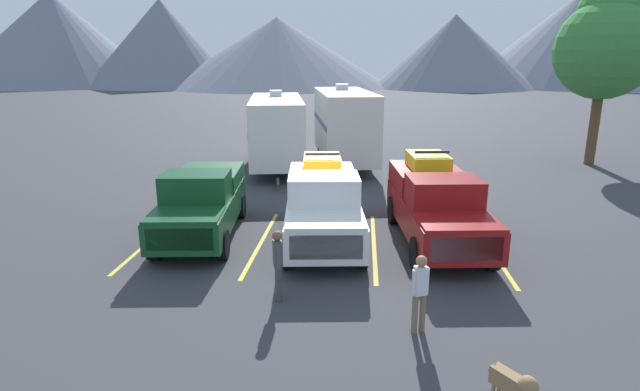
{
  "coord_description": "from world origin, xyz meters",
  "views": [
    {
      "loc": [
        1.25,
        -14.42,
        5.36
      ],
      "look_at": [
        0.0,
        0.6,
        1.2
      ],
      "focal_mm": 28.45,
      "sensor_mm": 36.0,
      "label": 1
    }
  ],
  "objects_px": {
    "pickup_truck_c": "(436,202)",
    "camper_trailer_a": "(277,128)",
    "pickup_truck_a": "(202,202)",
    "camper_trailer_b": "(344,124)",
    "dog": "(517,384)",
    "person_a": "(278,261)",
    "pickup_truck_b": "(323,203)",
    "person_b": "(420,289)"
  },
  "relations": [
    {
      "from": "pickup_truck_c",
      "to": "camper_trailer_a",
      "type": "distance_m",
      "value": 11.72
    },
    {
      "from": "pickup_truck_a",
      "to": "camper_trailer_b",
      "type": "bearing_deg",
      "value": 69.85
    },
    {
      "from": "dog",
      "to": "pickup_truck_a",
      "type": "bearing_deg",
      "value": 134.19
    },
    {
      "from": "camper_trailer_b",
      "to": "person_a",
      "type": "bearing_deg",
      "value": -93.53
    },
    {
      "from": "pickup_truck_b",
      "to": "pickup_truck_c",
      "type": "xyz_separation_m",
      "value": [
        3.33,
        0.2,
        0.03
      ]
    },
    {
      "from": "pickup_truck_a",
      "to": "dog",
      "type": "distance_m",
      "value": 10.49
    },
    {
      "from": "pickup_truck_c",
      "to": "camper_trailer_b",
      "type": "relative_size",
      "value": 0.7
    },
    {
      "from": "pickup_truck_a",
      "to": "pickup_truck_c",
      "type": "xyz_separation_m",
      "value": [
        7.05,
        0.1,
        0.12
      ]
    },
    {
      "from": "pickup_truck_b",
      "to": "camper_trailer_a",
      "type": "distance_m",
      "value": 10.49
    },
    {
      "from": "pickup_truck_b",
      "to": "camper_trailer_b",
      "type": "distance_m",
      "value": 10.88
    },
    {
      "from": "pickup_truck_a",
      "to": "camper_trailer_a",
      "type": "height_order",
      "value": "camper_trailer_a"
    },
    {
      "from": "pickup_truck_c",
      "to": "dog",
      "type": "height_order",
      "value": "pickup_truck_c"
    },
    {
      "from": "pickup_truck_a",
      "to": "camper_trailer_a",
      "type": "distance_m",
      "value": 9.96
    },
    {
      "from": "pickup_truck_a",
      "to": "pickup_truck_c",
      "type": "distance_m",
      "value": 7.05
    },
    {
      "from": "camper_trailer_b",
      "to": "pickup_truck_b",
      "type": "bearing_deg",
      "value": -91.16
    },
    {
      "from": "camper_trailer_b",
      "to": "dog",
      "type": "height_order",
      "value": "camper_trailer_b"
    },
    {
      "from": "camper_trailer_b",
      "to": "dog",
      "type": "xyz_separation_m",
      "value": [
        3.36,
        -18.25,
        -1.63
      ]
    },
    {
      "from": "pickup_truck_b",
      "to": "person_a",
      "type": "bearing_deg",
      "value": -99.84
    },
    {
      "from": "camper_trailer_a",
      "to": "camper_trailer_b",
      "type": "height_order",
      "value": "camper_trailer_b"
    },
    {
      "from": "pickup_truck_a",
      "to": "camper_trailer_b",
      "type": "relative_size",
      "value": 0.66
    },
    {
      "from": "pickup_truck_c",
      "to": "person_b",
      "type": "xyz_separation_m",
      "value": [
        -1.01,
        -5.37,
        -0.24
      ]
    },
    {
      "from": "camper_trailer_a",
      "to": "pickup_truck_a",
      "type": "bearing_deg",
      "value": -93.86
    },
    {
      "from": "pickup_truck_a",
      "to": "camper_trailer_a",
      "type": "xyz_separation_m",
      "value": [
        0.67,
        9.9,
        0.89
      ]
    },
    {
      "from": "camper_trailer_a",
      "to": "camper_trailer_b",
      "type": "bearing_deg",
      "value": 14.35
    },
    {
      "from": "camper_trailer_b",
      "to": "person_a",
      "type": "relative_size",
      "value": 5.1
    },
    {
      "from": "person_b",
      "to": "dog",
      "type": "bearing_deg",
      "value": -60.5
    },
    {
      "from": "camper_trailer_b",
      "to": "person_b",
      "type": "distance_m",
      "value": 16.19
    },
    {
      "from": "pickup_truck_b",
      "to": "camper_trailer_a",
      "type": "relative_size",
      "value": 0.66
    },
    {
      "from": "camper_trailer_a",
      "to": "dog",
      "type": "xyz_separation_m",
      "value": [
        6.63,
        -17.41,
        -1.49
      ]
    },
    {
      "from": "person_a",
      "to": "camper_trailer_b",
      "type": "bearing_deg",
      "value": 86.47
    },
    {
      "from": "pickup_truck_c",
      "to": "dog",
      "type": "bearing_deg",
      "value": -88.11
    },
    {
      "from": "pickup_truck_c",
      "to": "camper_trailer_b",
      "type": "xyz_separation_m",
      "value": [
        -3.11,
        10.64,
        0.91
      ]
    },
    {
      "from": "pickup_truck_b",
      "to": "camper_trailer_a",
      "type": "bearing_deg",
      "value": 106.98
    },
    {
      "from": "pickup_truck_a",
      "to": "pickup_truck_b",
      "type": "distance_m",
      "value": 3.72
    },
    {
      "from": "camper_trailer_b",
      "to": "dog",
      "type": "distance_m",
      "value": 18.62
    },
    {
      "from": "camper_trailer_a",
      "to": "person_b",
      "type": "bearing_deg",
      "value": -70.52
    },
    {
      "from": "pickup_truck_a",
      "to": "camper_trailer_b",
      "type": "xyz_separation_m",
      "value": [
        3.94,
        10.74,
        1.03
      ]
    },
    {
      "from": "pickup_truck_a",
      "to": "person_a",
      "type": "xyz_separation_m",
      "value": [
        3.02,
        -4.13,
        -0.11
      ]
    },
    {
      "from": "camper_trailer_a",
      "to": "person_b",
      "type": "distance_m",
      "value": 16.13
    },
    {
      "from": "person_b",
      "to": "dog",
      "type": "distance_m",
      "value": 2.61
    },
    {
      "from": "person_a",
      "to": "dog",
      "type": "xyz_separation_m",
      "value": [
        4.28,
        -3.38,
        -0.49
      ]
    },
    {
      "from": "pickup_truck_c",
      "to": "pickup_truck_b",
      "type": "bearing_deg",
      "value": -176.55
    }
  ]
}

